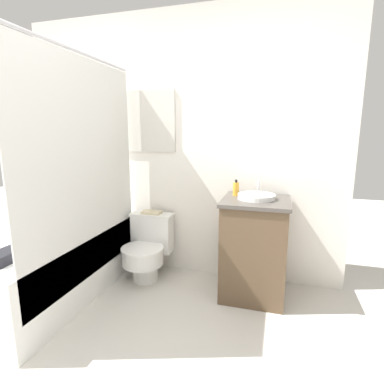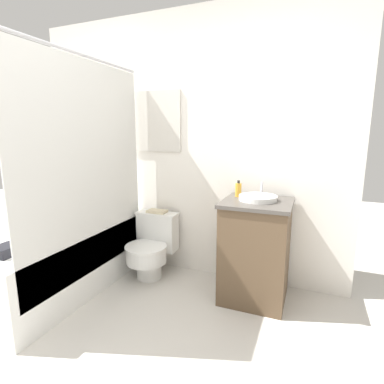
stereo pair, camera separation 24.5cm
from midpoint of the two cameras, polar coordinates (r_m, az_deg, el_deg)
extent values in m
cube|color=white|center=(2.95, 0.78, 8.43)|extent=(3.14, 0.05, 2.50)
cube|color=beige|center=(3.03, -4.97, 13.24)|extent=(0.58, 0.02, 0.59)
cube|color=silver|center=(3.03, -5.01, 13.24)|extent=(0.55, 0.01, 0.56)
cube|color=white|center=(2.90, -20.25, -12.23)|extent=(0.59, 1.56, 0.55)
cube|color=silver|center=(2.51, -16.64, 3.90)|extent=(0.01, 1.43, 1.71)
cylinder|color=#B7B7BC|center=(2.55, -17.84, 23.76)|extent=(0.02, 1.43, 0.02)
cube|color=black|center=(2.50, -27.99, -9.17)|extent=(0.15, 0.33, 0.07)
cylinder|color=white|center=(3.02, -5.82, -14.34)|extent=(0.24, 0.24, 0.19)
cylinder|color=white|center=(2.92, -6.33, -11.82)|extent=(0.38, 0.38, 0.14)
cylinder|color=white|center=(2.89, -6.37, -10.36)|extent=(0.40, 0.40, 0.02)
cube|color=white|center=(3.06, -4.30, -7.60)|extent=(0.40, 0.16, 0.36)
cube|color=white|center=(3.00, -4.35, -4.12)|extent=(0.42, 0.17, 0.02)
cube|color=brown|center=(2.64, 14.61, -11.06)|extent=(0.52, 0.51, 0.82)
cube|color=#4C4742|center=(2.51, 15.10, -2.00)|extent=(0.55, 0.54, 0.03)
cylinder|color=white|center=(2.52, 15.19, -1.12)|extent=(0.31, 0.31, 0.04)
cylinder|color=silver|center=(2.69, 15.72, 0.58)|extent=(0.02, 0.02, 0.13)
cylinder|color=gold|center=(2.62, 11.47, 0.36)|extent=(0.05, 0.05, 0.12)
cylinder|color=black|center=(2.61, 11.53, 1.89)|extent=(0.02, 0.02, 0.02)
cube|color=beige|center=(2.99, -4.36, -3.72)|extent=(0.19, 0.12, 0.02)
camera|label=1|loc=(0.12, -87.14, 0.57)|focal=28.00mm
camera|label=2|loc=(0.12, 92.86, -0.57)|focal=28.00mm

